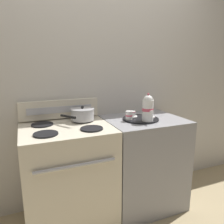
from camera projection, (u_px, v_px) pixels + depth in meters
name	position (u px, v px, depth m)	size (l,w,h in m)	color
ground_plane	(108.00, 211.00, 2.16)	(6.00, 6.00, 0.00)	tan
wall_back	(96.00, 96.00, 2.22)	(6.00, 0.05, 2.20)	beige
stove	(69.00, 176.00, 1.92)	(0.75, 0.65, 0.92)	beige
control_panel	(60.00, 109.00, 2.06)	(0.73, 0.05, 0.17)	beige
side_counter	(143.00, 162.00, 2.21)	(0.73, 0.62, 0.91)	#939399
saucepan	(82.00, 114.00, 2.00)	(0.32, 0.29, 0.13)	#B7B7BC
serving_tray	(141.00, 119.00, 2.06)	(0.34, 0.34, 0.01)	black
teapot	(148.00, 108.00, 1.94)	(0.10, 0.16, 0.25)	white
teacup_left	(132.00, 114.00, 2.12)	(0.11, 0.11, 0.05)	white
teacup_right	(149.00, 114.00, 2.10)	(0.11, 0.11, 0.05)	white
creamer_jug	(129.00, 115.00, 2.00)	(0.06, 0.06, 0.08)	white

